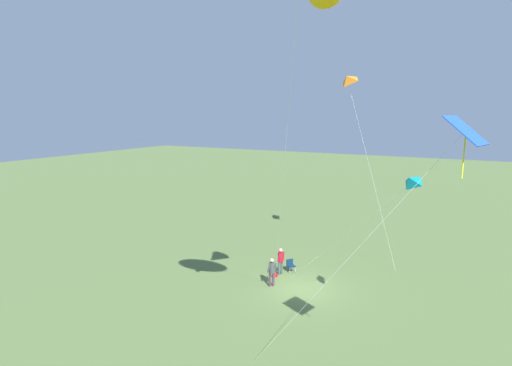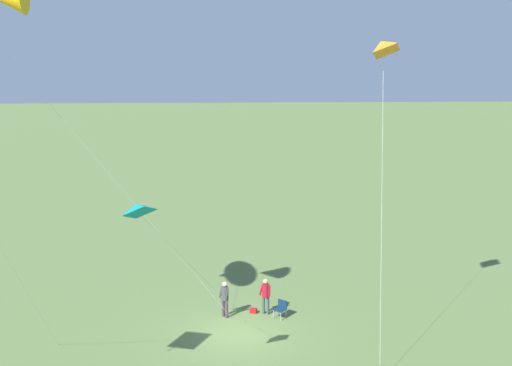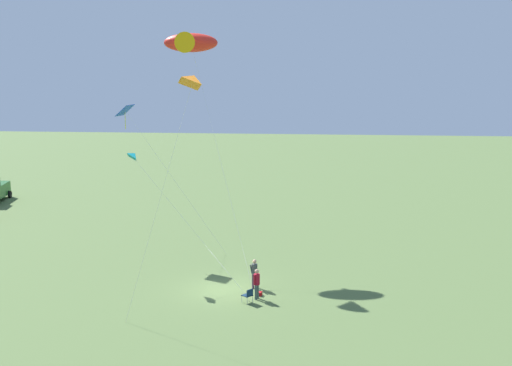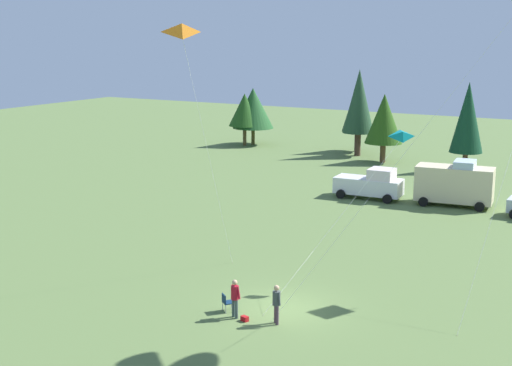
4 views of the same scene
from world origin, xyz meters
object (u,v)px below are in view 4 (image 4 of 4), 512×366
(backpack_on_grass, at_px, (245,319))
(truck_white_pickup, at_px, (371,184))
(person_kite_flyer, at_px, (277,301))
(van_camper_beige, at_px, (455,183))
(folding_chair, at_px, (227,301))
(person_spectator, at_px, (235,296))
(kite_delta_orange, at_px, (182,29))
(kite_delta_teal, at_px, (402,136))

(backpack_on_grass, xyz_separation_m, truck_white_pickup, (-3.62, 24.86, 0.99))
(person_kite_flyer, relative_size, van_camper_beige, 0.31)
(folding_chair, distance_m, van_camper_beige, 25.45)
(person_kite_flyer, bearing_deg, truck_white_pickup, 56.53)
(truck_white_pickup, xyz_separation_m, van_camper_beige, (6.06, 0.83, 0.54))
(person_spectator, height_order, kite_delta_orange, kite_delta_orange)
(folding_chair, bearing_deg, kite_delta_teal, 3.88)
(backpack_on_grass, height_order, truck_white_pickup, truck_white_pickup)
(person_kite_flyer, relative_size, truck_white_pickup, 0.34)
(person_kite_flyer, distance_m, truck_white_pickup, 24.93)
(truck_white_pickup, height_order, van_camper_beige, van_camper_beige)
(backpack_on_grass, height_order, van_camper_beige, van_camper_beige)
(folding_chair, relative_size, kite_delta_teal, 0.11)
(backpack_on_grass, height_order, kite_delta_orange, kite_delta_orange)
(kite_delta_orange, bearing_deg, truck_white_pickup, 86.57)
(folding_chair, bearing_deg, van_camper_beige, 30.86)
(person_kite_flyer, height_order, kite_delta_orange, kite_delta_orange)
(person_spectator, bearing_deg, person_kite_flyer, -58.58)
(person_spectator, relative_size, truck_white_pickup, 0.34)
(person_kite_flyer, distance_m, folding_chair, 2.64)
(folding_chair, bearing_deg, kite_delta_orange, 98.33)
(folding_chair, height_order, person_spectator, person_spectator)
(truck_white_pickup, xyz_separation_m, kite_delta_teal, (7.71, -16.79, 6.28))
(truck_white_pickup, bearing_deg, person_spectator, -85.79)
(kite_delta_teal, relative_size, kite_delta_orange, 0.60)
(folding_chair, xyz_separation_m, backpack_on_grass, (1.26, -0.54, -0.38))
(van_camper_beige, height_order, kite_delta_orange, kite_delta_orange)
(folding_chair, height_order, backpack_on_grass, folding_chair)
(folding_chair, bearing_deg, truck_white_pickup, 44.76)
(person_spectator, relative_size, kite_delta_teal, 0.22)
(person_kite_flyer, distance_m, van_camper_beige, 25.30)
(person_kite_flyer, xyz_separation_m, kite_delta_teal, (2.75, 7.65, 6.36))
(van_camper_beige, xyz_separation_m, kite_delta_orange, (-7.38, -22.95, 10.76))
(person_spectator, distance_m, kite_delta_orange, 12.47)
(backpack_on_grass, distance_m, kite_delta_orange, 13.53)
(folding_chair, xyz_separation_m, kite_delta_orange, (-3.69, 2.21, 11.91))
(kite_delta_orange, bearing_deg, van_camper_beige, 72.17)
(backpack_on_grass, xyz_separation_m, van_camper_beige, (2.43, 25.69, 1.53))
(person_kite_flyer, relative_size, backpack_on_grass, 5.44)
(person_kite_flyer, bearing_deg, kite_delta_orange, 114.78)
(person_spectator, bearing_deg, backpack_on_grass, -80.14)
(folding_chair, height_order, truck_white_pickup, truck_white_pickup)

